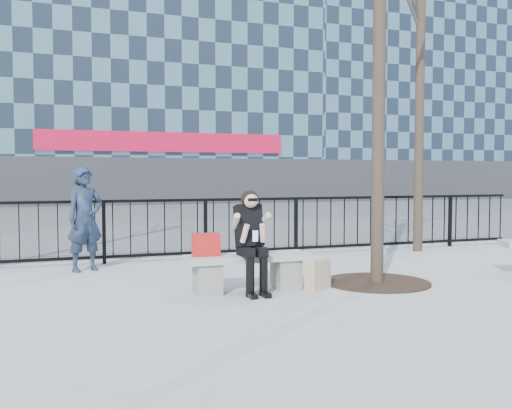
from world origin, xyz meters
name	(u,v)px	position (x,y,z in m)	size (l,w,h in m)	color
ground	(248,291)	(0.00, 0.00, 0.00)	(120.00, 120.00, 0.00)	gray
street_surface	(121,215)	(0.00, 15.00, 0.00)	(60.00, 23.00, 0.01)	#474747
railing	(195,229)	(0.00, 3.00, 0.55)	(14.00, 0.06, 1.10)	black
building_right	(397,47)	(20.00, 27.00, 10.30)	(16.20, 10.20, 20.60)	slate
tree_grate	(377,282)	(1.90, -0.10, 0.01)	(1.50, 1.50, 0.02)	black
bench_main	(248,268)	(0.00, 0.00, 0.30)	(1.65, 0.46, 0.49)	slate
seated_woman	(252,242)	(0.00, -0.16, 0.67)	(0.50, 0.64, 1.34)	black
handbag	(206,245)	(-0.56, 0.02, 0.64)	(0.36, 0.17, 0.29)	#B41716
shopping_bag	(318,275)	(0.92, -0.22, 0.20)	(0.42, 0.16, 0.40)	#CEAF92
standing_man	(85,219)	(-1.94, 2.35, 0.83)	(0.61, 0.40, 1.66)	black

